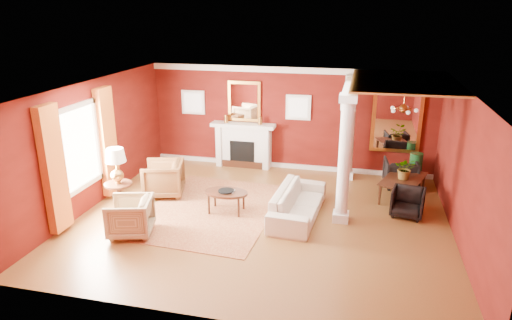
% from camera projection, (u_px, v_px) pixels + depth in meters
% --- Properties ---
extents(ground, '(8.00, 8.00, 0.00)m').
position_uv_depth(ground, '(262.00, 219.00, 10.10)').
color(ground, brown).
rests_on(ground, ground).
extents(room_shell, '(8.04, 7.04, 2.92)m').
position_uv_depth(room_shell, '(262.00, 131.00, 9.45)').
color(room_shell, '#62140D').
rests_on(room_shell, ground).
extents(fireplace, '(1.85, 0.42, 1.29)m').
position_uv_depth(fireplace, '(243.00, 145.00, 13.23)').
color(fireplace, white).
rests_on(fireplace, ground).
extents(overmantel_mirror, '(0.95, 0.07, 1.15)m').
position_uv_depth(overmantel_mirror, '(244.00, 101.00, 12.96)').
color(overmantel_mirror, gold).
rests_on(overmantel_mirror, fireplace).
extents(flank_window_left, '(0.70, 0.07, 0.70)m').
position_uv_depth(flank_window_left, '(193.00, 102.00, 13.34)').
color(flank_window_left, white).
rests_on(flank_window_left, room_shell).
extents(flank_window_right, '(0.70, 0.07, 0.70)m').
position_uv_depth(flank_window_right, '(298.00, 107.00, 12.66)').
color(flank_window_right, white).
rests_on(flank_window_right, room_shell).
extents(left_window, '(0.21, 2.55, 2.60)m').
position_uv_depth(left_window, '(82.00, 153.00, 9.94)').
color(left_window, white).
rests_on(left_window, room_shell).
extents(column_front, '(0.36, 0.36, 2.80)m').
position_uv_depth(column_front, '(344.00, 159.00, 9.55)').
color(column_front, white).
rests_on(column_front, ground).
extents(column_back, '(0.36, 0.36, 2.80)m').
position_uv_depth(column_back, '(350.00, 128.00, 12.03)').
color(column_back, white).
rests_on(column_back, ground).
extents(header_beam, '(0.30, 3.20, 0.32)m').
position_uv_depth(header_beam, '(351.00, 90.00, 10.64)').
color(header_beam, white).
rests_on(header_beam, column_front).
extents(amber_ceiling, '(2.30, 3.40, 0.04)m').
position_uv_depth(amber_ceiling, '(404.00, 82.00, 10.17)').
color(amber_ceiling, gold).
rests_on(amber_ceiling, room_shell).
extents(dining_mirror, '(1.30, 0.07, 1.70)m').
position_uv_depth(dining_mirror, '(397.00, 122.00, 12.15)').
color(dining_mirror, gold).
rests_on(dining_mirror, room_shell).
extents(chandelier, '(0.60, 0.62, 0.75)m').
position_uv_depth(chandelier, '(403.00, 109.00, 10.40)').
color(chandelier, '#AB7A36').
rests_on(chandelier, room_shell).
extents(crown_trim, '(8.00, 0.08, 0.16)m').
position_uv_depth(crown_trim, '(290.00, 70.00, 12.38)').
color(crown_trim, white).
rests_on(crown_trim, room_shell).
extents(base_trim, '(8.00, 0.08, 0.12)m').
position_uv_depth(base_trim, '(288.00, 166.00, 13.27)').
color(base_trim, white).
rests_on(base_trim, ground).
extents(rug, '(3.03, 3.92, 0.02)m').
position_uv_depth(rug, '(211.00, 210.00, 10.53)').
color(rug, maroon).
rests_on(rug, ground).
extents(sofa, '(0.82, 2.32, 0.89)m').
position_uv_depth(sofa, '(298.00, 198.00, 10.06)').
color(sofa, beige).
rests_on(sofa, ground).
extents(armchair_leopard, '(1.08, 1.12, 0.95)m').
position_uv_depth(armchair_leopard, '(163.00, 177.00, 11.23)').
color(armchair_leopard, black).
rests_on(armchair_leopard, ground).
extents(armchair_stripe, '(0.98, 1.02, 0.87)m').
position_uv_depth(armchair_stripe, '(130.00, 215.00, 9.28)').
color(armchair_stripe, tan).
rests_on(armchair_stripe, ground).
extents(coffee_table, '(0.99, 0.99, 0.50)m').
position_uv_depth(coffee_table, '(226.00, 194.00, 10.29)').
color(coffee_table, black).
rests_on(coffee_table, ground).
extents(coffee_book, '(0.16, 0.03, 0.22)m').
position_uv_depth(coffee_book, '(227.00, 187.00, 10.25)').
color(coffee_book, black).
rests_on(coffee_book, coffee_table).
extents(side_table, '(0.61, 0.61, 1.53)m').
position_uv_depth(side_table, '(117.00, 170.00, 10.08)').
color(side_table, black).
rests_on(side_table, ground).
extents(dining_table, '(0.99, 1.58, 0.83)m').
position_uv_depth(dining_table, '(404.00, 183.00, 11.03)').
color(dining_table, black).
rests_on(dining_table, ground).
extents(dining_chair_near, '(0.79, 0.75, 0.70)m').
position_uv_depth(dining_chair_near, '(408.00, 201.00, 10.14)').
color(dining_chair_near, black).
rests_on(dining_chair_near, ground).
extents(dining_chair_far, '(0.86, 0.81, 0.82)m').
position_uv_depth(dining_chair_far, '(400.00, 172.00, 11.77)').
color(dining_chair_far, black).
rests_on(dining_chair_far, ground).
extents(green_urn, '(0.37, 0.37, 0.88)m').
position_uv_depth(green_urn, '(415.00, 172.00, 11.90)').
color(green_urn, '#16451C').
rests_on(green_urn, ground).
extents(potted_plant, '(0.54, 0.59, 0.42)m').
position_uv_depth(potted_plant, '(406.00, 159.00, 10.79)').
color(potted_plant, '#26591E').
rests_on(potted_plant, dining_table).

